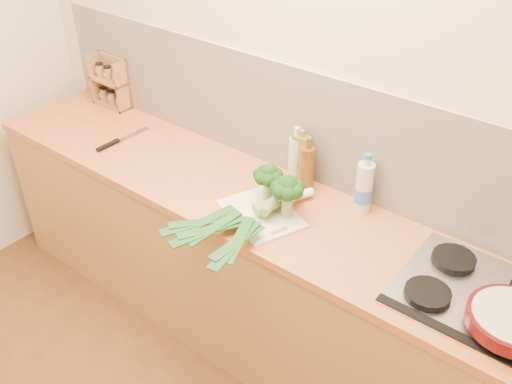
% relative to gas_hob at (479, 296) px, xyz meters
% --- Properties ---
extents(room_shell, '(3.50, 3.50, 3.50)m').
position_rel_gas_hob_xyz_m(room_shell, '(-1.02, 0.29, 0.26)').
color(room_shell, beige).
rests_on(room_shell, ground).
extents(counter, '(3.20, 0.62, 0.90)m').
position_rel_gas_hob_xyz_m(counter, '(-1.02, 0.00, -0.46)').
color(counter, '#A47644').
rests_on(counter, ground).
extents(gas_hob, '(0.58, 0.50, 0.04)m').
position_rel_gas_hob_xyz_m(gas_hob, '(0.00, 0.00, 0.00)').
color(gas_hob, silver).
rests_on(gas_hob, counter).
extents(chopping_board, '(0.44, 0.38, 0.01)m').
position_rel_gas_hob_xyz_m(chopping_board, '(-0.94, -0.08, -0.01)').
color(chopping_board, beige).
rests_on(chopping_board, counter).
extents(broccoli_left, '(0.13, 0.14, 0.18)m').
position_rel_gas_hob_xyz_m(broccoli_left, '(-0.98, 0.02, 0.12)').
color(broccoli_left, '#83A35F').
rests_on(broccoli_left, chopping_board).
extents(broccoli_right, '(0.15, 0.15, 0.20)m').
position_rel_gas_hob_xyz_m(broccoli_right, '(-0.84, -0.03, 0.13)').
color(broccoli_right, '#83A35F').
rests_on(broccoli_right, chopping_board).
extents(leek_front, '(0.36, 0.66, 0.04)m').
position_rel_gas_hob_xyz_m(leek_front, '(-0.96, -0.09, 0.02)').
color(leek_front, white).
rests_on(leek_front, chopping_board).
extents(leek_mid, '(0.25, 0.63, 0.04)m').
position_rel_gas_hob_xyz_m(leek_mid, '(-0.93, -0.15, 0.04)').
color(leek_mid, white).
rests_on(leek_mid, chopping_board).
extents(leek_back, '(0.17, 0.65, 0.04)m').
position_rel_gas_hob_xyz_m(leek_back, '(-0.88, -0.15, 0.06)').
color(leek_back, white).
rests_on(leek_back, chopping_board).
extents(chefs_knife, '(0.04, 0.34, 0.03)m').
position_rel_gas_hob_xyz_m(chefs_knife, '(-1.93, -0.07, -0.00)').
color(chefs_knife, silver).
rests_on(chefs_knife, counter).
extents(spice_rack, '(0.25, 0.10, 0.30)m').
position_rel_gas_hob_xyz_m(spice_rack, '(-2.30, 0.25, 0.12)').
color(spice_rack, '#BC7D50').
rests_on(spice_rack, counter).
extents(oil_tin, '(0.08, 0.05, 0.28)m').
position_rel_gas_hob_xyz_m(oil_tin, '(-0.95, 0.24, 0.11)').
color(oil_tin, olive).
rests_on(oil_tin, counter).
extents(glass_bottle, '(0.07, 0.07, 0.28)m').
position_rel_gas_hob_xyz_m(glass_bottle, '(-0.98, 0.24, 0.10)').
color(glass_bottle, silver).
rests_on(glass_bottle, counter).
extents(amber_bottle, '(0.06, 0.06, 0.28)m').
position_rel_gas_hob_xyz_m(amber_bottle, '(-0.89, 0.20, 0.10)').
color(amber_bottle, brown).
rests_on(amber_bottle, counter).
extents(water_bottle, '(0.08, 0.08, 0.26)m').
position_rel_gas_hob_xyz_m(water_bottle, '(-0.61, 0.22, 0.10)').
color(water_bottle, silver).
rests_on(water_bottle, counter).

